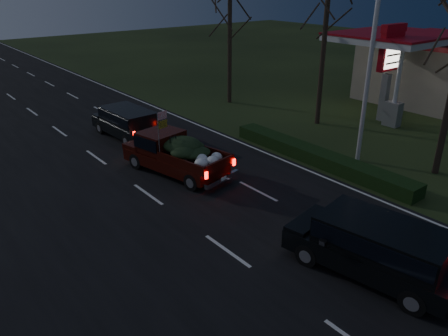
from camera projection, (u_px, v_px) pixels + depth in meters
ground at (227, 251)px, 13.70m from camera, size 120.00×120.00×0.00m
road_asphalt at (227, 251)px, 13.70m from camera, size 14.00×120.00×0.02m
hedge_row at (317, 157)px, 20.19m from camera, size 1.00×10.00×0.60m
light_pole at (373, 40)px, 18.39m from camera, size 0.50×0.90×9.16m
gas_price_pylon at (390, 57)px, 24.93m from camera, size 2.00×0.41×5.57m
gas_station_building at (437, 69)px, 30.93m from camera, size 10.00×7.00×4.00m
gas_canopy at (395, 42)px, 26.56m from camera, size 7.10×6.10×4.88m
bare_tree_mid at (327, 10)px, 23.34m from camera, size 3.60×3.60×8.50m
bare_tree_far at (230, 23)px, 28.24m from camera, size 3.60×3.60×7.00m
pickup_truck at (175, 152)px, 18.91m from camera, size 2.83×5.22×2.60m
lead_suv at (127, 120)px, 23.16m from camera, size 2.08×4.55×1.28m
rear_suv at (378, 244)px, 12.21m from camera, size 2.80×5.06×1.38m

